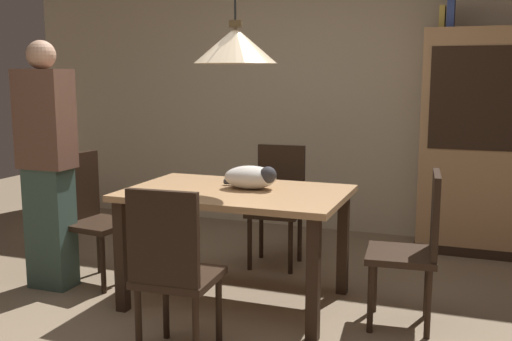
# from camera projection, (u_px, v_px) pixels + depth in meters

# --- Properties ---
(ground) EXTENTS (10.00, 10.00, 0.00)m
(ground) POSITION_uv_depth(u_px,v_px,m) (216.00, 339.00, 3.38)
(ground) COLOR #847056
(back_wall) EXTENTS (6.40, 0.10, 2.90)m
(back_wall) POSITION_uv_depth(u_px,v_px,m) (329.00, 78.00, 5.60)
(back_wall) COLOR beige
(back_wall) RESTS_ON ground
(dining_table) EXTENTS (1.40, 0.90, 0.75)m
(dining_table) POSITION_uv_depth(u_px,v_px,m) (236.00, 205.00, 3.84)
(dining_table) COLOR tan
(dining_table) RESTS_ON ground
(chair_left_side) EXTENTS (0.44, 0.44, 0.93)m
(chair_left_side) POSITION_uv_depth(u_px,v_px,m) (91.00, 212.00, 4.26)
(chair_left_side) COLOR black
(chair_left_side) RESTS_ON ground
(chair_near_front) EXTENTS (0.42, 0.42, 0.93)m
(chair_near_front) POSITION_uv_depth(u_px,v_px,m) (172.00, 267.00, 3.05)
(chair_near_front) COLOR black
(chair_near_front) RESTS_ON ground
(chair_far_back) EXTENTS (0.43, 0.43, 0.93)m
(chair_far_back) POSITION_uv_depth(u_px,v_px,m) (278.00, 200.00, 4.68)
(chair_far_back) COLOR black
(chair_far_back) RESTS_ON ground
(chair_right_side) EXTENTS (0.44, 0.44, 0.93)m
(chair_right_side) POSITION_uv_depth(u_px,v_px,m) (416.00, 243.00, 3.48)
(chair_right_side) COLOR black
(chair_right_side) RESTS_ON ground
(cat_sleeping) EXTENTS (0.39, 0.27, 0.16)m
(cat_sleeping) POSITION_uv_depth(u_px,v_px,m) (252.00, 177.00, 3.85)
(cat_sleeping) COLOR silver
(cat_sleeping) RESTS_ON dining_table
(pendant_lamp) EXTENTS (0.52, 0.52, 1.30)m
(pendant_lamp) POSITION_uv_depth(u_px,v_px,m) (235.00, 45.00, 3.68)
(pendant_lamp) COLOR beige
(hutch_bookcase) EXTENTS (1.12, 0.45, 1.85)m
(hutch_bookcase) POSITION_uv_depth(u_px,v_px,m) (491.00, 147.00, 4.89)
(hutch_bookcase) COLOR tan
(hutch_bookcase) RESTS_ON ground
(book_yellow_short) EXTENTS (0.04, 0.20, 0.18)m
(book_yellow_short) POSITION_uv_depth(u_px,v_px,m) (443.00, 18.00, 4.87)
(book_yellow_short) COLOR gold
(book_yellow_short) RESTS_ON hutch_bookcase
(book_blue_wide) EXTENTS (0.06, 0.24, 0.24)m
(book_blue_wide) POSITION_uv_depth(u_px,v_px,m) (451.00, 14.00, 4.84)
(book_blue_wide) COLOR #384C93
(book_blue_wide) RESTS_ON hutch_bookcase
(person_standing) EXTENTS (0.36, 0.22, 1.71)m
(person_standing) POSITION_uv_depth(u_px,v_px,m) (47.00, 166.00, 4.09)
(person_standing) COLOR #3D564C
(person_standing) RESTS_ON ground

